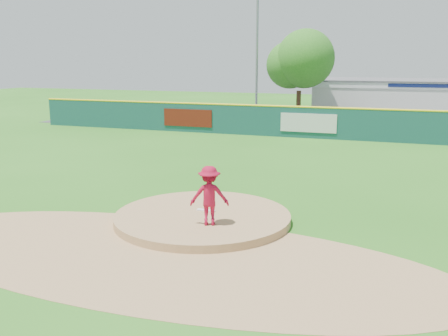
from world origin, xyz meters
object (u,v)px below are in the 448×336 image
(playground_slide, at_px, (174,114))
(van, at_px, (360,120))
(pool_building_grp, at_px, (407,99))
(light_pole_left, at_px, (257,46))
(deciduous_tree, at_px, (300,65))
(pitcher, at_px, (209,196))

(playground_slide, bearing_deg, van, 0.16)
(pool_building_grp, bearing_deg, playground_slide, -150.97)
(van, xyz_separation_m, light_pole_left, (-8.93, 4.65, 5.24))
(deciduous_tree, xyz_separation_m, light_pole_left, (-4.00, 2.00, 1.50))
(pool_building_grp, relative_size, deciduous_tree, 2.07)
(pitcher, bearing_deg, pool_building_grp, -118.14)
(pool_building_grp, relative_size, playground_slide, 5.78)
(pitcher, xyz_separation_m, playground_slide, (-12.03, 23.21, -0.39))
(pitcher, distance_m, playground_slide, 26.15)
(playground_slide, distance_m, deciduous_tree, 10.54)
(pool_building_grp, bearing_deg, van, -107.68)
(van, xyz_separation_m, playground_slide, (-14.37, -0.04, -0.07))
(van, distance_m, deciduous_tree, 6.73)
(playground_slide, bearing_deg, pool_building_grp, 29.03)
(van, relative_size, deciduous_tree, 0.77)
(van, distance_m, pool_building_grp, 10.16)
(pool_building_grp, height_order, light_pole_left, light_pole_left)
(pool_building_grp, bearing_deg, deciduous_tree, -138.84)
(van, distance_m, playground_slide, 14.37)
(playground_slide, relative_size, deciduous_tree, 0.36)
(van, relative_size, light_pole_left, 0.52)
(pitcher, distance_m, light_pole_left, 29.09)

